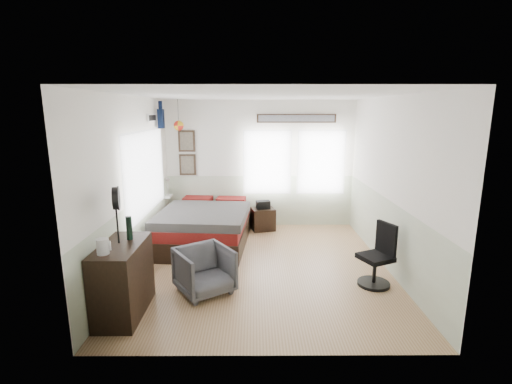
# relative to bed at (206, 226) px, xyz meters

# --- Properties ---
(ground_plane) EXTENTS (4.00, 4.50, 0.01)m
(ground_plane) POSITION_rel_bed_xyz_m (1.04, -1.10, -0.34)
(ground_plane) COLOR #9C6D44
(room_shell) EXTENTS (4.02, 4.52, 2.71)m
(room_shell) POSITION_rel_bed_xyz_m (0.96, -0.91, 1.27)
(room_shell) COLOR white
(room_shell) RESTS_ON ground_plane
(wall_decor) EXTENTS (3.55, 1.32, 1.44)m
(wall_decor) POSITION_rel_bed_xyz_m (-0.06, 0.86, 1.76)
(wall_decor) COLOR #3F2E1F
(wall_decor) RESTS_ON room_shell
(bed) EXTENTS (1.70, 2.27, 0.69)m
(bed) POSITION_rel_bed_xyz_m (0.00, 0.00, 0.00)
(bed) COLOR black
(bed) RESTS_ON ground_plane
(dresser) EXTENTS (0.48, 1.00, 0.90)m
(dresser) POSITION_rel_bed_xyz_m (-0.70, -2.51, 0.11)
(dresser) COLOR black
(dresser) RESTS_ON ground_plane
(armchair) EXTENTS (0.96, 0.97, 0.64)m
(armchair) POSITION_rel_bed_xyz_m (0.23, -1.97, -0.02)
(armchair) COLOR #4B4A4F
(armchair) RESTS_ON ground_plane
(nightstand) EXTENTS (0.54, 0.47, 0.47)m
(nightstand) POSITION_rel_bed_xyz_m (1.10, 0.80, -0.11)
(nightstand) COLOR black
(nightstand) RESTS_ON ground_plane
(task_chair) EXTENTS (0.54, 0.54, 0.92)m
(task_chair) POSITION_rel_bed_xyz_m (2.69, -1.75, 0.04)
(task_chair) COLOR black
(task_chair) RESTS_ON ground_plane
(kettle) EXTENTS (0.16, 0.13, 0.18)m
(kettle) POSITION_rel_bed_xyz_m (-0.78, -2.80, 0.65)
(kettle) COLOR silver
(kettle) RESTS_ON dresser
(bottle) EXTENTS (0.07, 0.07, 0.30)m
(bottle) POSITION_rel_bed_xyz_m (-0.65, -2.31, 0.71)
(bottle) COLOR black
(bottle) RESTS_ON dresser
(stand_fan) EXTENTS (0.15, 0.28, 0.70)m
(stand_fan) POSITION_rel_bed_xyz_m (-0.73, -2.45, 1.11)
(stand_fan) COLOR black
(stand_fan) RESTS_ON dresser
(black_bag) EXTENTS (0.31, 0.23, 0.17)m
(black_bag) POSITION_rel_bed_xyz_m (1.10, 0.80, 0.21)
(black_bag) COLOR black
(black_bag) RESTS_ON nightstand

